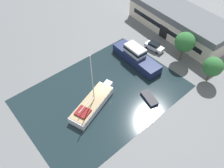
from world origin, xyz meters
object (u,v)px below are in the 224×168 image
object	(u,v)px
warehouse_building	(178,21)
quay_tree_near_building	(185,42)
motor_cruiser	(136,57)
sailboat_moored	(93,103)
parked_car	(154,46)
small_dinghy	(149,98)
quay_tree_by_water	(213,67)

from	to	relation	value
warehouse_building	quay_tree_near_building	xyz separation A→B (m)	(7.31, -7.87, 1.59)
motor_cruiser	sailboat_moored	bearing A→B (deg)	-162.83
parked_car	sailboat_moored	world-z (taller)	sailboat_moored
sailboat_moored	small_dinghy	world-z (taller)	sailboat_moored
sailboat_moored	small_dinghy	xyz separation A→B (m)	(5.44, 8.72, -0.51)
warehouse_building	quay_tree_near_building	size ratio (longest dim) A/B	4.10
warehouse_building	quay_tree_by_water	world-z (taller)	warehouse_building
motor_cruiser	small_dinghy	xyz separation A→B (m)	(8.94, -5.48, -1.04)
parked_car	small_dinghy	xyz separation A→B (m)	(9.10, -11.50, -0.57)
quay_tree_by_water	sailboat_moored	distance (m)	23.06
warehouse_building	quay_tree_by_water	size ratio (longest dim) A/B	4.89
sailboat_moored	small_dinghy	distance (m)	10.29
quay_tree_near_building	warehouse_building	bearing A→B (deg)	132.90
parked_car	sailboat_moored	bearing A→B (deg)	4.21
warehouse_building	quay_tree_by_water	xyz separation A→B (m)	(14.65, -9.00, 0.74)
quay_tree_by_water	warehouse_building	bearing A→B (deg)	148.43
parked_car	sailboat_moored	xyz separation A→B (m)	(3.66, -20.22, -0.07)
quay_tree_by_water	quay_tree_near_building	bearing A→B (deg)	171.24
sailboat_moored	motor_cruiser	size ratio (longest dim) A/B	0.93
motor_cruiser	parked_car	bearing A→B (deg)	4.92
warehouse_building	sailboat_moored	size ratio (longest dim) A/B	2.41
quay_tree_near_building	sailboat_moored	xyz separation A→B (m)	(-2.36, -21.85, -3.76)
quay_tree_near_building	motor_cruiser	xyz separation A→B (m)	(-5.85, -7.65, -3.23)
quay_tree_near_building	small_dinghy	distance (m)	14.15
warehouse_building	small_dinghy	world-z (taller)	warehouse_building
quay_tree_near_building	parked_car	size ratio (longest dim) A/B	1.46
quay_tree_near_building	parked_car	bearing A→B (deg)	-164.85
sailboat_moored	small_dinghy	size ratio (longest dim) A/B	2.75
motor_cruiser	small_dinghy	world-z (taller)	motor_cruiser
warehouse_building	quay_tree_by_water	bearing A→B (deg)	-26.05
small_dinghy	parked_car	bearing A→B (deg)	54.15
warehouse_building	sailboat_moored	xyz separation A→B (m)	(4.95, -29.72, -2.17)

